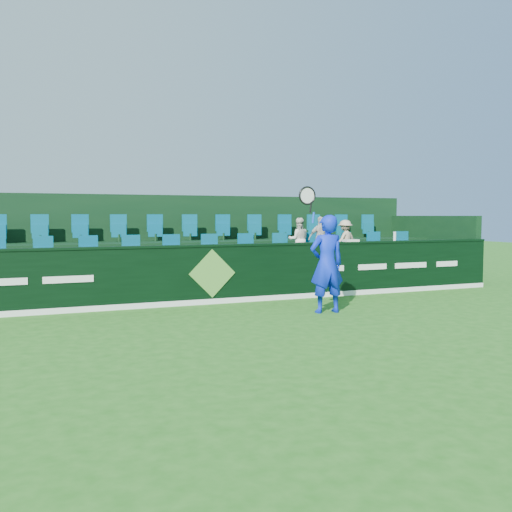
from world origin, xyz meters
name	(u,v)px	position (x,y,z in m)	size (l,w,h in m)	color
ground	(287,338)	(0.00, 0.00, 0.00)	(60.00, 60.00, 0.00)	#236317
sponsor_hoarding	(211,274)	(0.00, 4.00, 0.67)	(16.00, 0.25, 1.35)	black
stand_tier_front	(197,281)	(0.00, 5.10, 0.40)	(16.00, 2.00, 0.80)	black
stand_tier_back	(177,265)	(0.00, 7.00, 0.65)	(16.00, 1.80, 1.30)	black
stand_rear	(172,244)	(0.00, 7.44, 1.22)	(16.00, 4.10, 2.60)	black
seat_row_front	(192,252)	(0.00, 5.50, 1.10)	(13.50, 0.50, 0.60)	#045473
seat_row_back	(174,230)	(0.00, 7.30, 1.60)	(13.50, 0.50, 0.60)	#045473
tennis_player	(327,263)	(1.82, 1.91, 1.02)	(1.11, 0.54, 2.61)	#0C26D3
spectator_left	(299,240)	(2.81, 5.12, 1.37)	(0.56, 0.43, 1.15)	silver
spectator_middle	(321,238)	(3.49, 5.12, 1.39)	(0.69, 0.29, 1.18)	beige
spectator_right	(345,240)	(4.25, 5.12, 1.34)	(0.70, 0.40, 1.09)	tan
towel	(351,241)	(3.71, 4.00, 1.38)	(0.37, 0.24, 0.06)	silver
drinks_bottle	(395,236)	(5.05, 4.00, 1.47)	(0.08, 0.08, 0.24)	silver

